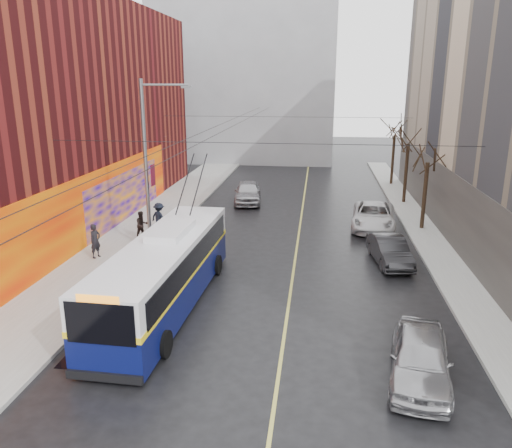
{
  "coord_description": "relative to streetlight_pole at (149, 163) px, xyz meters",
  "views": [
    {
      "loc": [
        2.49,
        -14.6,
        8.87
      ],
      "look_at": [
        -0.25,
        7.4,
        2.51
      ],
      "focal_mm": 35.0,
      "sensor_mm": 36.0,
      "label": 1
    }
  ],
  "objects": [
    {
      "name": "ground",
      "position": [
        6.14,
        -10.0,
        -4.85
      ],
      "size": [
        140.0,
        140.0,
        0.0
      ],
      "primitive_type": "plane",
      "color": "black",
      "rests_on": "ground"
    },
    {
      "name": "sidewalk_left",
      "position": [
        -1.86,
        2.0,
        -4.77
      ],
      "size": [
        4.0,
        60.0,
        0.15
      ],
      "primitive_type": "cube",
      "color": "gray",
      "rests_on": "ground"
    },
    {
      "name": "sidewalk_right",
      "position": [
        15.14,
        2.0,
        -4.77
      ],
      "size": [
        2.0,
        60.0,
        0.15
      ],
      "primitive_type": "cube",
      "color": "gray",
      "rests_on": "ground"
    },
    {
      "name": "lane_line",
      "position": [
        7.64,
        4.0,
        -4.84
      ],
      "size": [
        0.12,
        50.0,
        0.01
      ],
      "primitive_type": "cube",
      "color": "#BFB74C",
      "rests_on": "ground"
    },
    {
      "name": "building_left",
      "position": [
        -9.85,
        3.99,
        2.14
      ],
      "size": [
        12.11,
        36.0,
        14.0
      ],
      "color": "#531012",
      "rests_on": "ground"
    },
    {
      "name": "building_far",
      "position": [
        0.14,
        34.99,
        4.17
      ],
      "size": [
        20.5,
        12.1,
        18.0
      ],
      "color": "gray",
      "rests_on": "ground"
    },
    {
      "name": "streetlight_pole",
      "position": [
        0.0,
        0.0,
        0.0
      ],
      "size": [
        2.65,
        0.6,
        9.0
      ],
      "color": "slate",
      "rests_on": "ground"
    },
    {
      "name": "catenary_wires",
      "position": [
        3.6,
        4.77,
        1.4
      ],
      "size": [
        18.0,
        60.0,
        0.22
      ],
      "color": "black"
    },
    {
      "name": "tree_near",
      "position": [
        15.14,
        6.0,
        0.13
      ],
      "size": [
        3.2,
        3.2,
        6.4
      ],
      "color": "black",
      "rests_on": "ground"
    },
    {
      "name": "tree_mid",
      "position": [
        15.14,
        13.0,
        0.41
      ],
      "size": [
        3.2,
        3.2,
        6.68
      ],
      "color": "black",
      "rests_on": "ground"
    },
    {
      "name": "tree_far",
      "position": [
        15.14,
        20.0,
        0.3
      ],
      "size": [
        3.2,
        3.2,
        6.57
      ],
      "color": "black",
      "rests_on": "ground"
    },
    {
      "name": "puddle",
      "position": [
        1.67,
        -10.05,
        -4.84
      ],
      "size": [
        2.48,
        2.78,
        0.01
      ],
      "primitive_type": "cube",
      "color": "black",
      "rests_on": "ground"
    },
    {
      "name": "pigeons_flying",
      "position": [
        3.31,
        0.14,
        2.23
      ],
      "size": [
        5.46,
        1.89,
        1.98
      ],
      "color": "slate"
    },
    {
      "name": "trolleybus",
      "position": [
        2.69,
        -6.49,
        -3.33
      ],
      "size": [
        3.02,
        11.63,
        5.47
      ],
      "rotation": [
        0.0,
        0.0,
        -0.04
      ],
      "color": "#080E42",
      "rests_on": "ground"
    },
    {
      "name": "parked_car_a",
      "position": [
        11.94,
        -10.62,
        -4.09
      ],
      "size": [
        2.51,
        4.68,
        1.51
      ],
      "primitive_type": "imported",
      "rotation": [
        0.0,
        0.0,
        -0.17
      ],
      "color": "#9B9CA0",
      "rests_on": "ground"
    },
    {
      "name": "parked_car_b",
      "position": [
        12.37,
        -0.27,
        -4.16
      ],
      "size": [
        2.02,
        4.33,
        1.37
      ],
      "primitive_type": "imported",
      "rotation": [
        0.0,
        0.0,
        0.14
      ],
      "color": "#242427",
      "rests_on": "ground"
    },
    {
      "name": "parked_car_c",
      "position": [
        12.19,
        6.09,
        -4.07
      ],
      "size": [
        3.12,
        5.81,
        1.55
      ],
      "primitive_type": "imported",
      "rotation": [
        0.0,
        0.0,
        -0.1
      ],
      "color": "silver",
      "rests_on": "ground"
    },
    {
      "name": "following_car",
      "position": [
        3.45,
        11.9,
        -4.03
      ],
      "size": [
        2.41,
        4.95,
        1.63
      ],
      "primitive_type": "imported",
      "rotation": [
        0.0,
        0.0,
        0.1
      ],
      "color": "#A3A2A6",
      "rests_on": "ground"
    },
    {
      "name": "pedestrian_a",
      "position": [
        -2.5,
        -1.62,
        -3.81
      ],
      "size": [
        0.63,
        0.75,
        1.76
      ],
      "primitive_type": "imported",
      "rotation": [
        0.0,
        0.0,
        1.19
      ],
      "color": "black",
      "rests_on": "sidewalk_left"
    },
    {
      "name": "pedestrian_b",
      "position": [
        -1.22,
        1.72,
        -3.89
      ],
      "size": [
        0.99,
        0.99,
        1.62
      ],
      "primitive_type": "imported",
      "rotation": [
        0.0,
        0.0,
        0.77
      ],
      "color": "black",
      "rests_on": "sidewalk_left"
    },
    {
      "name": "pedestrian_c",
      "position": [
        -0.66,
        3.17,
        -3.8
      ],
      "size": [
        1.32,
        1.09,
        1.78
      ],
      "primitive_type": "imported",
      "rotation": [
        0.0,
        0.0,
        2.7
      ],
      "color": "black",
      "rests_on": "sidewalk_left"
    }
  ]
}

